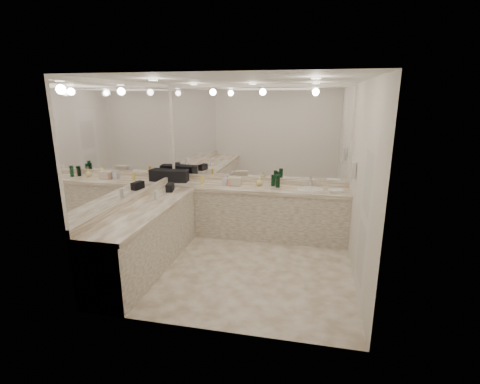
% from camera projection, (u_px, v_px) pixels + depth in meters
% --- Properties ---
extents(floor, '(3.20, 3.20, 0.00)m').
position_uv_depth(floor, '(240.00, 265.00, 5.10)').
color(floor, silver).
rests_on(floor, ground).
extents(ceiling, '(3.20, 3.20, 0.00)m').
position_uv_depth(ceiling, '(240.00, 80.00, 4.41)').
color(ceiling, white).
rests_on(ceiling, floor).
extents(wall_back, '(3.20, 0.02, 2.60)m').
position_uv_depth(wall_back, '(257.00, 160.00, 6.17)').
color(wall_back, silver).
rests_on(wall_back, floor).
extents(wall_left, '(0.02, 3.00, 2.60)m').
position_uv_depth(wall_left, '(133.00, 174.00, 5.08)').
color(wall_left, silver).
rests_on(wall_left, floor).
extents(wall_right, '(0.02, 3.00, 2.60)m').
position_uv_depth(wall_right, '(362.00, 185.00, 4.43)').
color(wall_right, silver).
rests_on(wall_right, floor).
extents(vanity_back_base, '(3.20, 0.60, 0.84)m').
position_uv_depth(vanity_back_base, '(254.00, 213.00, 6.12)').
color(vanity_back_base, silver).
rests_on(vanity_back_base, floor).
extents(vanity_back_top, '(3.20, 0.64, 0.06)m').
position_uv_depth(vanity_back_top, '(254.00, 188.00, 5.99)').
color(vanity_back_top, white).
rests_on(vanity_back_top, vanity_back_base).
extents(vanity_left_base, '(0.60, 2.40, 0.84)m').
position_uv_depth(vanity_left_base, '(147.00, 239.00, 4.96)').
color(vanity_left_base, silver).
rests_on(vanity_left_base, floor).
extents(vanity_left_top, '(0.64, 2.42, 0.06)m').
position_uv_depth(vanity_left_top, '(145.00, 210.00, 4.84)').
color(vanity_left_top, white).
rests_on(vanity_left_top, vanity_left_base).
extents(backsplash_back, '(3.20, 0.04, 0.10)m').
position_uv_depth(backsplash_back, '(257.00, 180.00, 6.24)').
color(backsplash_back, white).
rests_on(backsplash_back, vanity_back_top).
extents(backsplash_left, '(0.04, 3.00, 0.10)m').
position_uv_depth(backsplash_left, '(136.00, 197.00, 5.16)').
color(backsplash_left, white).
rests_on(backsplash_left, vanity_left_top).
extents(mirror_back, '(3.12, 0.01, 1.55)m').
position_uv_depth(mirror_back, '(258.00, 134.00, 6.03)').
color(mirror_back, white).
rests_on(mirror_back, wall_back).
extents(mirror_left, '(0.01, 2.92, 1.55)m').
position_uv_depth(mirror_left, '(131.00, 142.00, 4.95)').
color(mirror_left, white).
rests_on(mirror_left, wall_left).
extents(sink, '(0.44, 0.44, 0.03)m').
position_uv_depth(sink, '(310.00, 190.00, 5.80)').
color(sink, white).
rests_on(sink, vanity_back_top).
extents(faucet, '(0.24, 0.16, 0.14)m').
position_uv_depth(faucet, '(311.00, 182.00, 5.98)').
color(faucet, silver).
rests_on(faucet, vanity_back_top).
extents(wall_phone, '(0.06, 0.10, 0.24)m').
position_uv_depth(wall_phone, '(353.00, 170.00, 5.09)').
color(wall_phone, white).
rests_on(wall_phone, wall_right).
extents(door, '(0.02, 0.82, 2.10)m').
position_uv_depth(door, '(364.00, 216.00, 4.03)').
color(door, white).
rests_on(door, wall_right).
extents(black_toiletry_bag, '(0.41, 0.29, 0.22)m').
position_uv_depth(black_toiletry_bag, '(177.00, 176.00, 6.31)').
color(black_toiletry_bag, black).
rests_on(black_toiletry_bag, vanity_back_top).
extents(black_bag_spill, '(0.15, 0.25, 0.13)m').
position_uv_depth(black_bag_spill, '(170.00, 187.00, 5.68)').
color(black_bag_spill, black).
rests_on(black_bag_spill, vanity_left_top).
extents(cream_cosmetic_case, '(0.24, 0.15, 0.13)m').
position_uv_depth(cream_cosmetic_case, '(235.00, 182.00, 6.04)').
color(cream_cosmetic_case, beige).
rests_on(cream_cosmetic_case, vanity_back_top).
extents(hand_towel, '(0.26, 0.20, 0.04)m').
position_uv_depth(hand_towel, '(336.00, 191.00, 5.62)').
color(hand_towel, white).
rests_on(hand_towel, vanity_back_top).
extents(lotion_left, '(0.06, 0.06, 0.14)m').
position_uv_depth(lotion_left, '(156.00, 195.00, 5.19)').
color(lotion_left, white).
rests_on(lotion_left, vanity_left_top).
extents(soap_bottle_a, '(0.09, 0.09, 0.19)m').
position_uv_depth(soap_bottle_a, '(225.00, 179.00, 6.14)').
color(soap_bottle_a, beige).
rests_on(soap_bottle_a, vanity_back_top).
extents(soap_bottle_b, '(0.09, 0.09, 0.17)m').
position_uv_depth(soap_bottle_b, '(225.00, 180.00, 6.09)').
color(soap_bottle_b, silver).
rests_on(soap_bottle_b, vanity_back_top).
extents(soap_bottle_c, '(0.13, 0.13, 0.15)m').
position_uv_depth(soap_bottle_c, '(259.00, 182.00, 6.01)').
color(soap_bottle_c, '#DBCA7B').
rests_on(soap_bottle_c, vanity_back_top).
extents(green_bottle_0, '(0.07, 0.07, 0.22)m').
position_uv_depth(green_bottle_0, '(278.00, 181.00, 5.90)').
color(green_bottle_0, '#0E4123').
rests_on(green_bottle_0, vanity_back_top).
extents(green_bottle_1, '(0.07, 0.07, 0.20)m').
position_uv_depth(green_bottle_1, '(273.00, 180.00, 6.01)').
color(green_bottle_1, '#0E4123').
rests_on(green_bottle_1, vanity_back_top).
extents(green_bottle_2, '(0.06, 0.06, 0.18)m').
position_uv_depth(green_bottle_2, '(277.00, 180.00, 6.03)').
color(green_bottle_2, '#0E4123').
rests_on(green_bottle_2, vanity_back_top).
extents(amenity_bottle_0, '(0.05, 0.05, 0.14)m').
position_uv_depth(amenity_bottle_0, '(236.00, 182.00, 6.02)').
color(amenity_bottle_0, '#F2D84C').
rests_on(amenity_bottle_0, vanity_back_top).
extents(amenity_bottle_1, '(0.06, 0.06, 0.13)m').
position_uv_depth(amenity_bottle_1, '(276.00, 182.00, 6.04)').
color(amenity_bottle_1, '#E57F66').
rests_on(amenity_bottle_1, vanity_back_top).
extents(amenity_bottle_2, '(0.05, 0.05, 0.15)m').
position_uv_depth(amenity_bottle_2, '(202.00, 180.00, 6.12)').
color(amenity_bottle_2, '#F2D84C').
rests_on(amenity_bottle_2, vanity_back_top).
extents(amenity_bottle_3, '(0.04, 0.04, 0.12)m').
position_uv_depth(amenity_bottle_3, '(228.00, 183.00, 6.00)').
color(amenity_bottle_3, '#E57F66').
rests_on(amenity_bottle_3, vanity_back_top).
extents(amenity_bottle_4, '(0.06, 0.06, 0.12)m').
position_uv_depth(amenity_bottle_4, '(226.00, 181.00, 6.08)').
color(amenity_bottle_4, white).
rests_on(amenity_bottle_4, vanity_back_top).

